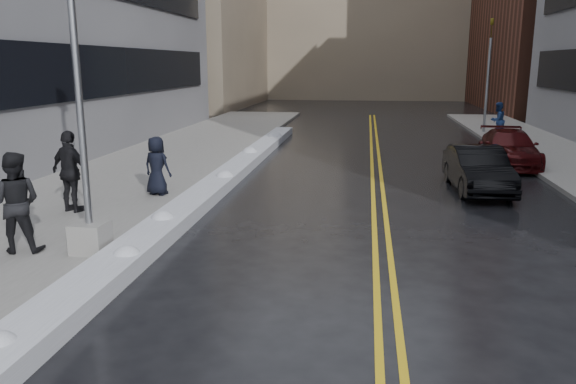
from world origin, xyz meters
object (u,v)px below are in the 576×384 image
(lamppost, at_px, (82,133))
(car_black, at_px, (478,169))
(pedestrian_d, at_px, (71,172))
(car_maroon, at_px, (509,148))
(pedestrian_b, at_px, (15,202))
(traffic_signal, at_px, (488,71))
(pedestrian_east, at_px, (498,120))
(pedestrian_c, at_px, (157,166))

(lamppost, distance_m, car_black, 11.66)
(pedestrian_d, bearing_deg, car_maroon, -123.80)
(pedestrian_b, distance_m, pedestrian_d, 3.10)
(traffic_signal, xyz_separation_m, pedestrian_east, (0.09, -2.73, -2.35))
(lamppost, distance_m, pedestrian_b, 1.99)
(car_black, xyz_separation_m, car_maroon, (2.00, 4.69, -0.01))
(pedestrian_c, height_order, car_maroon, pedestrian_c)
(car_black, bearing_deg, lamppost, -142.35)
(pedestrian_c, xyz_separation_m, pedestrian_d, (-1.44, -2.11, 0.19))
(lamppost, relative_size, pedestrian_east, 4.24)
(car_black, relative_size, car_maroon, 0.89)
(pedestrian_b, xyz_separation_m, pedestrian_c, (0.94, 5.17, -0.17))
(pedestrian_d, height_order, pedestrian_east, pedestrian_d)
(car_maroon, bearing_deg, car_black, -109.57)
(pedestrian_b, distance_m, pedestrian_c, 5.25)
(traffic_signal, bearing_deg, car_black, -101.63)
(pedestrian_east, xyz_separation_m, car_maroon, (-1.09, -7.16, -0.38))
(pedestrian_b, relative_size, pedestrian_d, 0.98)
(traffic_signal, xyz_separation_m, pedestrian_b, (-13.22, -22.17, -2.25))
(pedestrian_c, bearing_deg, pedestrian_east, -116.27)
(pedestrian_b, relative_size, car_black, 0.49)
(lamppost, xyz_separation_m, pedestrian_c, (-0.49, 5.00, -1.55))
(pedestrian_b, height_order, pedestrian_d, pedestrian_d)
(pedestrian_b, height_order, car_black, pedestrian_b)
(pedestrian_c, distance_m, pedestrian_east, 18.89)
(lamppost, bearing_deg, pedestrian_c, 95.58)
(pedestrian_d, bearing_deg, pedestrian_c, -104.00)
(traffic_signal, relative_size, pedestrian_c, 3.58)
(pedestrian_c, bearing_deg, car_maroon, -133.13)
(pedestrian_b, distance_m, car_maroon, 17.33)
(lamppost, distance_m, car_maroon, 16.33)
(pedestrian_b, height_order, pedestrian_c, pedestrian_b)
(lamppost, relative_size, car_maroon, 1.64)
(lamppost, relative_size, pedestrian_d, 3.70)
(traffic_signal, height_order, car_black, traffic_signal)
(traffic_signal, height_order, pedestrian_c, traffic_signal)
(traffic_signal, relative_size, car_black, 1.45)
(pedestrian_c, bearing_deg, pedestrian_b, 94.40)
(pedestrian_b, bearing_deg, car_black, -156.04)
(pedestrian_d, xyz_separation_m, car_black, (10.73, 4.54, -0.50))
(pedestrian_b, bearing_deg, pedestrian_east, -137.03)
(pedestrian_d, xyz_separation_m, pedestrian_east, (13.82, 16.38, -0.13))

